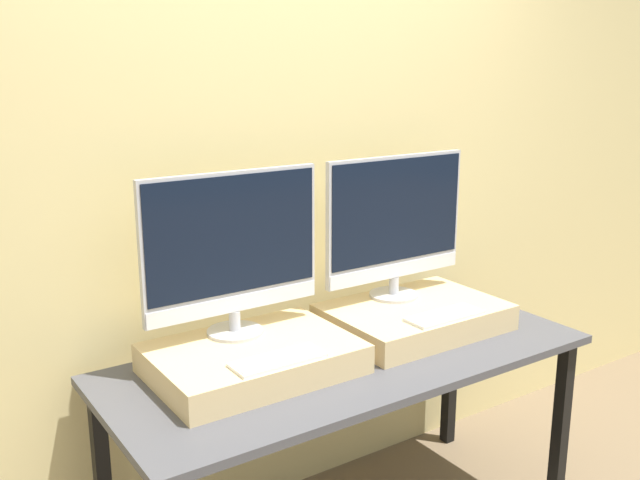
{
  "coord_description": "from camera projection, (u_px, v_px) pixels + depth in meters",
  "views": [
    {
      "loc": [
        -1.41,
        -1.54,
        1.78
      ],
      "look_at": [
        0.0,
        0.56,
        1.14
      ],
      "focal_mm": 40.0,
      "sensor_mm": 36.0,
      "label": 1
    }
  ],
  "objects": [
    {
      "name": "monitor_left",
      "position": [
        233.0,
        248.0,
        2.41
      ],
      "size": [
        0.65,
        0.2,
        0.57
      ],
      "color": "#B2B2B7",
      "rests_on": "wooden_riser_left"
    },
    {
      "name": "wooden_riser_right",
      "position": [
        414.0,
        317.0,
        2.79
      ],
      "size": [
        0.67,
        0.47,
        0.1
      ],
      "color": "#D6B77F",
      "rests_on": "workbench"
    },
    {
      "name": "keyboard_left",
      "position": [
        278.0,
        360.0,
        2.25
      ],
      "size": [
        0.31,
        0.12,
        0.01
      ],
      "color": "silver",
      "rests_on": "wooden_riser_left"
    },
    {
      "name": "monitor_right",
      "position": [
        396.0,
        222.0,
        2.8
      ],
      "size": [
        0.65,
        0.2,
        0.57
      ],
      "color": "#B2B2B7",
      "rests_on": "wooden_riser_right"
    },
    {
      "name": "wooden_riser_left",
      "position": [
        253.0,
        358.0,
        2.4
      ],
      "size": [
        0.67,
        0.47,
        0.1
      ],
      "color": "#D6B77F",
      "rests_on": "workbench"
    },
    {
      "name": "workbench",
      "position": [
        349.0,
        374.0,
        2.57
      ],
      "size": [
        1.76,
        0.75,
        0.75
      ],
      "color": "#47474C",
      "rests_on": "ground_plane"
    },
    {
      "name": "keyboard_right",
      "position": [
        444.0,
        315.0,
        2.64
      ],
      "size": [
        0.31,
        0.12,
        0.01
      ],
      "color": "silver",
      "rests_on": "wooden_riser_right"
    },
    {
      "name": "wall_back",
      "position": [
        284.0,
        187.0,
        2.77
      ],
      "size": [
        8.0,
        0.04,
        2.6
      ],
      "color": "#DBC684",
      "rests_on": "ground_plane"
    }
  ]
}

